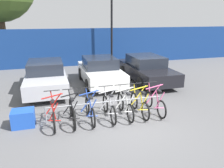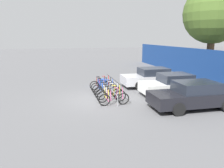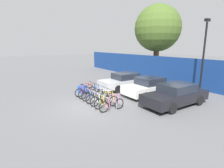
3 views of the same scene
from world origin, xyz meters
name	(u,v)px [view 3 (image 3 of 3)]	position (x,y,z in m)	size (l,w,h in m)	color
ground_plane	(93,106)	(0.00, 0.00, 0.00)	(120.00, 120.00, 0.00)	#59595B
hoarding_wall	(187,73)	(0.00, 9.50, 1.31)	(36.00, 0.16, 2.63)	navy
bike_rack	(99,95)	(-0.47, 0.68, 0.49)	(4.15, 0.04, 0.57)	gray
bicycle_red	(86,91)	(-2.28, 0.53, 0.38)	(0.68, 1.71, 1.05)	black
bicycle_black	(89,93)	(-1.68, 0.53, 0.38)	(0.68, 1.71, 1.05)	black
bicycle_blue	(93,95)	(-1.08, 0.53, 0.38)	(0.68, 1.71, 1.05)	black
bicycle_silver	(97,97)	(-0.41, 0.53, 0.38)	(0.68, 1.71, 1.05)	black
bicycle_white	(102,99)	(0.18, 0.53, 0.38)	(0.68, 1.71, 1.05)	black
bicycle_yellow	(106,102)	(0.73, 0.53, 0.38)	(0.68, 1.71, 1.05)	black
bicycle_pink	(112,104)	(1.33, 0.53, 0.38)	(0.68, 1.71, 1.05)	black
car_silver	(125,81)	(-2.50, 4.36, 0.69)	(1.91, 4.45, 1.40)	#B7B7BC
car_white	(149,87)	(0.22, 4.63, 0.69)	(1.91, 4.05, 1.40)	silver
car_black	(176,95)	(2.73, 4.43, 0.69)	(1.91, 4.54, 1.40)	black
lamp_post	(204,53)	(1.95, 8.50, 3.18)	(0.24, 0.44, 5.66)	black
cargo_crate	(83,89)	(-3.23, 0.71, 0.28)	(0.70, 0.56, 0.55)	blue
tree_behind_hoarding	(158,29)	(-5.44, 11.30, 5.64)	(5.35, 5.35, 8.35)	brown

